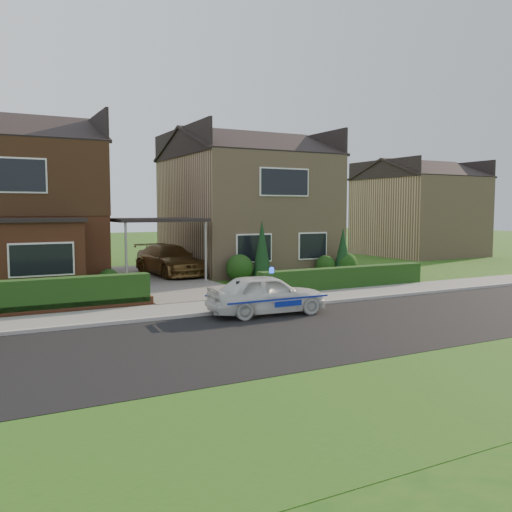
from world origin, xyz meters
TOP-DOWN VIEW (x-y plane):
  - ground at (0.00, 0.00)m, footprint 120.00×120.00m
  - road at (0.00, 0.00)m, footprint 60.00×6.00m
  - kerb at (0.00, 3.05)m, footprint 60.00×0.16m
  - sidewalk at (0.00, 4.10)m, footprint 60.00×2.00m
  - grass_verge at (0.00, -5.00)m, footprint 60.00×4.00m
  - driveway at (0.00, 11.00)m, footprint 3.80×12.00m
  - house_left at (-5.78, 13.90)m, footprint 7.50×9.53m
  - house_right at (5.80, 13.99)m, footprint 7.50×8.06m
  - carport_link at (0.00, 10.95)m, footprint 3.80×3.00m
  - dwarf_wall at (-5.80, 5.30)m, footprint 7.70×0.25m
  - hedge_left at (-5.80, 5.45)m, footprint 7.50×0.55m
  - hedge_right at (5.80, 5.35)m, footprint 7.50×0.55m
  - shrub_left_mid at (-4.00, 9.30)m, footprint 1.32×1.32m
  - shrub_left_near at (-2.40, 9.60)m, footprint 0.84×0.84m
  - shrub_right_near at (3.20, 9.40)m, footprint 1.20×1.20m
  - shrub_right_mid at (7.80, 9.50)m, footprint 0.96×0.96m
  - shrub_right_far at (8.80, 9.20)m, footprint 1.08×1.08m
  - conifer_a at (4.20, 9.20)m, footprint 0.90×0.90m
  - conifer_b at (8.60, 9.20)m, footprint 0.90×0.90m
  - neighbour_right at (20.00, 16.00)m, footprint 6.50×7.00m
  - police_car at (0.71, 2.40)m, footprint 3.30×3.69m
  - driveway_car at (1.00, 12.32)m, footprint 2.44×4.93m
  - potted_plant_a at (-5.35, 6.00)m, footprint 0.52×0.43m
  - potted_plant_b at (-2.50, 6.00)m, footprint 0.52×0.47m
  - potted_plant_c at (-2.66, 6.00)m, footprint 0.48×0.48m

SIDE VIEW (x-z plane):
  - ground at x=0.00m, z-range 0.00..0.00m
  - road at x=0.00m, z-range -0.01..0.01m
  - grass_verge at x=0.00m, z-range -0.01..0.01m
  - hedge_left at x=-5.80m, z-range -0.45..0.45m
  - hedge_right at x=5.80m, z-range -0.40..0.40m
  - sidewalk at x=0.00m, z-range 0.00..0.10m
  - kerb at x=0.00m, z-range 0.00..0.12m
  - driveway at x=0.00m, z-range 0.00..0.12m
  - dwarf_wall at x=-5.80m, z-range 0.00..0.36m
  - potted_plant_b at x=-2.50m, z-range 0.00..0.77m
  - shrub_left_near at x=-2.40m, z-range 0.00..0.84m
  - potted_plant_c at x=-2.66m, z-range 0.00..0.84m
  - potted_plant_a at x=-5.35m, z-range 0.00..0.85m
  - shrub_right_mid at x=7.80m, z-range 0.00..0.96m
  - shrub_right_far at x=8.80m, z-range 0.00..1.08m
  - shrub_right_near at x=3.20m, z-range 0.00..1.20m
  - police_car at x=0.71m, z-range -0.08..1.31m
  - shrub_left_mid at x=-4.00m, z-range 0.00..1.32m
  - driveway_car at x=1.00m, z-range 0.12..1.50m
  - conifer_b at x=8.60m, z-range 0.00..2.20m
  - conifer_a at x=4.20m, z-range 0.00..2.60m
  - neighbour_right at x=20.00m, z-range 0.00..5.20m
  - carport_link at x=0.00m, z-range 1.27..4.04m
  - house_right at x=5.80m, z-range 0.04..7.29m
  - house_left at x=-5.78m, z-range 0.19..7.44m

